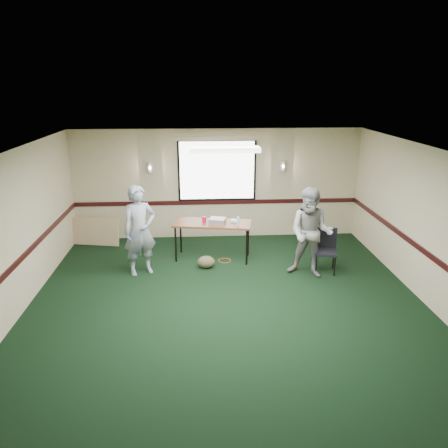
{
  "coord_description": "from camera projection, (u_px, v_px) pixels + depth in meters",
  "views": [
    {
      "loc": [
        -0.49,
        -6.48,
        3.74
      ],
      "look_at": [
        0.0,
        1.3,
        1.2
      ],
      "focal_mm": 35.0,
      "sensor_mm": 36.0,
      "label": 1
    }
  ],
  "objects": [
    {
      "name": "ground",
      "position": [
        229.0,
        316.0,
        7.34
      ],
      "size": [
        8.0,
        8.0,
        0.0
      ],
      "primitive_type": "plane",
      "color": "black",
      "rests_on": "ground"
    },
    {
      "name": "room_shell",
      "position": [
        221.0,
        194.0,
        8.87
      ],
      "size": [
        8.0,
        8.02,
        8.0
      ],
      "color": "#C0AF8B",
      "rests_on": "ground"
    },
    {
      "name": "folding_table",
      "position": [
        212.0,
        225.0,
        9.49
      ],
      "size": [
        1.77,
        0.95,
        0.84
      ],
      "rotation": [
        0.0,
        0.0,
        -0.18
      ],
      "color": "brown",
      "rests_on": "ground"
    },
    {
      "name": "projector",
      "position": [
        217.0,
        221.0,
        9.41
      ],
      "size": [
        0.4,
        0.36,
        0.11
      ],
      "primitive_type": "cube",
      "rotation": [
        0.0,
        0.0,
        -0.27
      ],
      "color": "gray",
      "rests_on": "folding_table"
    },
    {
      "name": "game_console",
      "position": [
        235.0,
        221.0,
        9.52
      ],
      "size": [
        0.22,
        0.19,
        0.04
      ],
      "primitive_type": "cube",
      "rotation": [
        0.0,
        0.0,
        -0.31
      ],
      "color": "silver",
      "rests_on": "folding_table"
    },
    {
      "name": "red_cup",
      "position": [
        204.0,
        220.0,
        9.45
      ],
      "size": [
        0.09,
        0.09,
        0.13
      ],
      "primitive_type": "cylinder",
      "color": "red",
      "rests_on": "folding_table"
    },
    {
      "name": "water_bottle",
      "position": [
        238.0,
        221.0,
        9.25
      ],
      "size": [
        0.06,
        0.06,
        0.19
      ],
      "primitive_type": "cylinder",
      "color": "#8ABAE1",
      "rests_on": "folding_table"
    },
    {
      "name": "duffel_bag",
      "position": [
        206.0,
        262.0,
        9.2
      ],
      "size": [
        0.42,
        0.35,
        0.26
      ],
      "primitive_type": "ellipsoid",
      "rotation": [
        0.0,
        0.0,
        0.21
      ],
      "color": "#4D482C",
      "rests_on": "ground"
    },
    {
      "name": "cable_coil",
      "position": [
        225.0,
        260.0,
        9.59
      ],
      "size": [
        0.34,
        0.34,
        0.01
      ],
      "primitive_type": "torus",
      "rotation": [
        0.0,
        0.0,
        0.23
      ],
      "color": "#C64E18",
      "rests_on": "ground"
    },
    {
      "name": "folded_table",
      "position": [
        93.0,
        232.0,
        10.47
      ],
      "size": [
        1.28,
        0.44,
        0.65
      ],
      "primitive_type": "cube",
      "rotation": [
        -0.21,
        0.0,
        -0.2
      ],
      "color": "tan",
      "rests_on": "ground"
    },
    {
      "name": "conference_chair",
      "position": [
        326.0,
        247.0,
        8.97
      ],
      "size": [
        0.52,
        0.54,
        0.89
      ],
      "rotation": [
        0.0,
        0.0,
        -0.22
      ],
      "color": "black",
      "rests_on": "ground"
    },
    {
      "name": "person_left",
      "position": [
        140.0,
        231.0,
        8.71
      ],
      "size": [
        0.79,
        0.69,
        1.84
      ],
      "primitive_type": "imported",
      "rotation": [
        0.0,
        0.0,
        0.45
      ],
      "color": "#435E95",
      "rests_on": "ground"
    },
    {
      "name": "person_right",
      "position": [
        311.0,
        233.0,
        8.61
      ],
      "size": [
        1.09,
        0.99,
        1.81
      ],
      "primitive_type": "imported",
      "rotation": [
        0.0,
        0.0,
        -0.43
      ],
      "color": "#6F85AD",
      "rests_on": "ground"
    }
  ]
}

